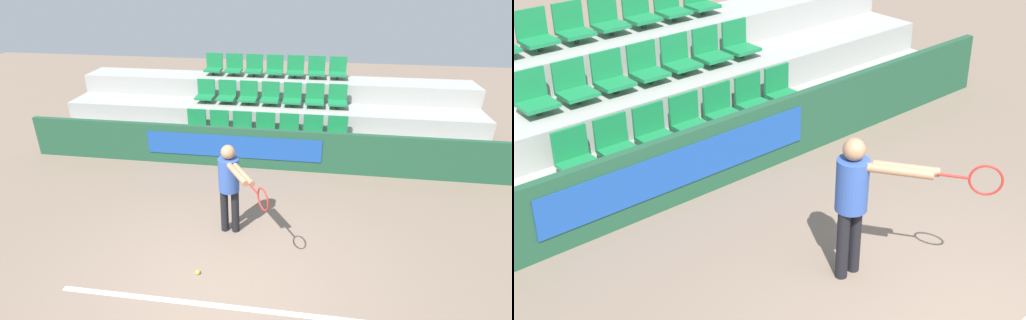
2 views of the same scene
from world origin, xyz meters
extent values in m
cube|color=#1E4C33|center=(0.00, 3.76, 0.46)|extent=(10.60, 0.12, 0.92)
cube|color=#19479E|center=(-0.62, 3.69, 0.51)|extent=(3.86, 0.02, 0.51)
cube|color=#9E9E99|center=(0.00, 4.32, 0.23)|extent=(10.20, 0.97, 0.47)
cube|color=#9E9E99|center=(0.00, 5.30, 0.47)|extent=(10.20, 0.97, 0.93)
cube|color=#9E9E99|center=(0.00, 6.27, 0.70)|extent=(10.20, 0.97, 1.40)
cylinder|color=#333333|center=(-1.65, 4.37, 0.52)|extent=(0.07, 0.07, 0.12)
cube|color=#197A42|center=(-1.65, 4.37, 0.61)|extent=(0.45, 0.42, 0.05)
cube|color=#197A42|center=(-1.65, 4.56, 0.83)|extent=(0.45, 0.04, 0.39)
cylinder|color=#333333|center=(-1.10, 4.37, 0.52)|extent=(0.07, 0.07, 0.12)
cube|color=#197A42|center=(-1.10, 4.37, 0.61)|extent=(0.45, 0.42, 0.05)
cube|color=#197A42|center=(-1.10, 4.56, 0.83)|extent=(0.45, 0.04, 0.39)
cylinder|color=#333333|center=(-0.55, 4.37, 0.52)|extent=(0.07, 0.07, 0.12)
cube|color=#197A42|center=(-0.55, 4.37, 0.61)|extent=(0.45, 0.42, 0.05)
cube|color=#197A42|center=(-0.55, 4.56, 0.83)|extent=(0.45, 0.04, 0.39)
cylinder|color=#333333|center=(0.00, 4.37, 0.52)|extent=(0.07, 0.07, 0.12)
cube|color=#197A42|center=(0.00, 4.37, 0.61)|extent=(0.45, 0.42, 0.05)
cube|color=#197A42|center=(0.00, 4.56, 0.83)|extent=(0.45, 0.04, 0.39)
cylinder|color=#333333|center=(0.55, 4.37, 0.52)|extent=(0.07, 0.07, 0.12)
cube|color=#197A42|center=(0.55, 4.37, 0.61)|extent=(0.45, 0.42, 0.05)
cube|color=#197A42|center=(0.55, 4.56, 0.83)|extent=(0.45, 0.04, 0.39)
cylinder|color=#333333|center=(1.10, 4.37, 0.52)|extent=(0.07, 0.07, 0.12)
cube|color=#197A42|center=(1.10, 4.37, 0.61)|extent=(0.45, 0.42, 0.05)
cube|color=#197A42|center=(1.10, 4.56, 0.83)|extent=(0.45, 0.04, 0.39)
cylinder|color=#333333|center=(1.65, 4.37, 0.52)|extent=(0.07, 0.07, 0.12)
cube|color=#197A42|center=(1.65, 4.37, 0.61)|extent=(0.45, 0.42, 0.05)
cube|color=#197A42|center=(1.65, 4.56, 0.83)|extent=(0.45, 0.04, 0.39)
cylinder|color=#333333|center=(-1.65, 5.35, 0.99)|extent=(0.07, 0.07, 0.12)
cube|color=#197A42|center=(-1.65, 5.35, 1.07)|extent=(0.45, 0.42, 0.05)
cube|color=#197A42|center=(-1.65, 5.53, 1.29)|extent=(0.45, 0.04, 0.39)
cylinder|color=#333333|center=(-1.10, 5.35, 0.99)|extent=(0.07, 0.07, 0.12)
cube|color=#197A42|center=(-1.10, 5.35, 1.07)|extent=(0.45, 0.42, 0.05)
cube|color=#197A42|center=(-1.10, 5.53, 1.29)|extent=(0.45, 0.04, 0.39)
cylinder|color=#333333|center=(-0.55, 5.35, 0.99)|extent=(0.07, 0.07, 0.12)
cube|color=#197A42|center=(-0.55, 5.35, 1.07)|extent=(0.45, 0.42, 0.05)
cube|color=#197A42|center=(-0.55, 5.53, 1.29)|extent=(0.45, 0.04, 0.39)
cylinder|color=#333333|center=(0.00, 5.35, 0.99)|extent=(0.07, 0.07, 0.12)
cube|color=#197A42|center=(0.00, 5.35, 1.07)|extent=(0.45, 0.42, 0.05)
cube|color=#197A42|center=(0.00, 5.53, 1.29)|extent=(0.45, 0.04, 0.39)
cylinder|color=#333333|center=(0.55, 5.35, 0.99)|extent=(0.07, 0.07, 0.12)
cube|color=#197A42|center=(0.55, 5.35, 1.07)|extent=(0.45, 0.42, 0.05)
cube|color=#197A42|center=(0.55, 5.53, 1.29)|extent=(0.45, 0.04, 0.39)
cylinder|color=#333333|center=(1.10, 5.35, 0.99)|extent=(0.07, 0.07, 0.12)
cube|color=#197A42|center=(1.10, 5.35, 1.07)|extent=(0.45, 0.42, 0.05)
cube|color=#197A42|center=(1.10, 5.53, 1.29)|extent=(0.45, 0.04, 0.39)
cylinder|color=#333333|center=(1.65, 5.35, 0.99)|extent=(0.07, 0.07, 0.12)
cube|color=#197A42|center=(1.65, 5.35, 1.07)|extent=(0.45, 0.42, 0.05)
cube|color=#197A42|center=(1.65, 5.53, 1.29)|extent=(0.45, 0.04, 0.39)
cylinder|color=#333333|center=(-1.10, 6.32, 1.46)|extent=(0.07, 0.07, 0.12)
cube|color=#197A42|center=(-1.10, 6.32, 1.54)|extent=(0.45, 0.42, 0.05)
cube|color=#197A42|center=(-1.10, 6.51, 1.76)|extent=(0.45, 0.04, 0.39)
cylinder|color=#333333|center=(-0.55, 6.32, 1.46)|extent=(0.07, 0.07, 0.12)
cube|color=#197A42|center=(-0.55, 6.32, 1.54)|extent=(0.45, 0.42, 0.05)
cube|color=#197A42|center=(-0.55, 6.51, 1.76)|extent=(0.45, 0.04, 0.39)
cylinder|color=#333333|center=(0.00, 6.32, 1.46)|extent=(0.07, 0.07, 0.12)
cube|color=#197A42|center=(0.00, 6.32, 1.54)|extent=(0.45, 0.42, 0.05)
cube|color=#197A42|center=(0.00, 6.51, 1.76)|extent=(0.45, 0.04, 0.39)
cylinder|color=#333333|center=(0.55, 6.32, 1.46)|extent=(0.07, 0.07, 0.12)
cube|color=#197A42|center=(0.55, 6.32, 1.54)|extent=(0.45, 0.42, 0.05)
cube|color=#197A42|center=(0.55, 6.51, 1.76)|extent=(0.45, 0.04, 0.39)
cylinder|color=#333333|center=(1.10, 6.32, 1.46)|extent=(0.07, 0.07, 0.12)
cube|color=#197A42|center=(1.10, 6.32, 1.54)|extent=(0.45, 0.42, 0.05)
cylinder|color=#333333|center=(1.65, 6.32, 1.46)|extent=(0.07, 0.07, 0.12)
cube|color=#197A42|center=(1.65, 6.32, 1.54)|extent=(0.45, 0.42, 0.05)
cylinder|color=black|center=(-0.28, 1.36, 0.39)|extent=(0.13, 0.13, 0.79)
cylinder|color=black|center=(-0.10, 1.36, 0.39)|extent=(0.13, 0.13, 0.79)
cylinder|color=#2D4C99|center=(-0.19, 1.36, 1.07)|extent=(0.33, 0.33, 0.56)
sphere|color=#9E7051|center=(-0.19, 1.36, 1.46)|extent=(0.23, 0.23, 0.23)
cylinder|color=#9E7051|center=(0.03, 0.95, 1.31)|extent=(0.42, 0.58, 0.09)
cylinder|color=#9E7051|center=(0.12, 0.95, 1.31)|extent=(0.42, 0.58, 0.09)
cylinder|color=#AD231E|center=(0.33, 0.56, 1.31)|extent=(0.19, 0.27, 0.03)
torus|color=#AD231E|center=(0.49, 0.31, 1.31)|extent=(0.20, 0.28, 0.32)
camera|label=1|loc=(1.05, -4.11, 4.04)|focal=28.00mm
camera|label=2|loc=(-4.88, -2.75, 4.53)|focal=50.00mm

